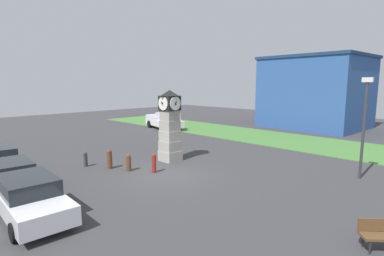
{
  "coord_description": "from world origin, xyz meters",
  "views": [
    {
      "loc": [
        12.16,
        -10.15,
        4.95
      ],
      "look_at": [
        -0.87,
        2.87,
        2.2
      ],
      "focal_mm": 28.0,
      "sensor_mm": 36.0,
      "label": 1
    }
  ],
  "objects": [
    {
      "name": "street_lamp_near_road",
      "position": [
        7.66,
        6.84,
        3.1
      ],
      "size": [
        0.5,
        0.24,
        5.25
      ],
      "color": "#333338",
      "rests_on": "ground_plane"
    },
    {
      "name": "bollard_far_row",
      "position": [
        -2.09,
        -1.02,
        0.5
      ],
      "size": [
        0.3,
        0.3,
        1.0
      ],
      "color": "brown",
      "rests_on": "ground_plane"
    },
    {
      "name": "car_near_tower",
      "position": [
        -2.79,
        -6.72,
        0.75
      ],
      "size": [
        4.44,
        2.22,
        1.44
      ],
      "color": "#A51111",
      "rests_on": "ground_plane"
    },
    {
      "name": "bollard_mid_row",
      "position": [
        -3.29,
        -1.53,
        0.58
      ],
      "size": [
        0.31,
        0.31,
        1.15
      ],
      "color": "brown",
      "rests_on": "ground_plane"
    },
    {
      "name": "pickup_truck",
      "position": [
        -12.99,
        10.67,
        0.93
      ],
      "size": [
        5.94,
        3.46,
        1.85
      ],
      "color": "silver",
      "rests_on": "ground_plane"
    },
    {
      "name": "ground_plane",
      "position": [
        0.0,
        0.0,
        0.0
      ],
      "size": [
        76.27,
        76.27,
        0.0
      ],
      "primitive_type": "plane",
      "color": "#38383A"
    },
    {
      "name": "bollard_end_row",
      "position": [
        -0.82,
        -0.18,
        0.55
      ],
      "size": [
        0.24,
        0.24,
        1.09
      ],
      "color": "maroon",
      "rests_on": "ground_plane"
    },
    {
      "name": "car_by_building",
      "position": [
        0.52,
        -6.94,
        0.78
      ],
      "size": [
        4.59,
        2.14,
        1.53
      ],
      "color": "silver",
      "rests_on": "ground_plane"
    },
    {
      "name": "bollard_near_tower",
      "position": [
        -4.71,
        -2.33,
        0.45
      ],
      "size": [
        0.23,
        0.23,
        0.89
      ],
      "color": "#333338",
      "rests_on": "ground_plane"
    },
    {
      "name": "clock_tower",
      "position": [
        -2.18,
        2.18,
        2.22
      ],
      "size": [
        1.38,
        1.34,
        4.54
      ],
      "color": "#9E998F",
      "rests_on": "ground_plane"
    },
    {
      "name": "grass_verge_far",
      "position": [
        -2.27,
        13.98,
        0.02
      ],
      "size": [
        45.76,
        7.0,
        0.04
      ],
      "primitive_type": "cube",
      "color": "#477A38",
      "rests_on": "ground_plane"
    },
    {
      "name": "warehouse_blue_far",
      "position": [
        -2.01,
        23.68,
        3.96
      ],
      "size": [
        10.77,
        9.41,
        7.9
      ],
      "color": "#2D5193",
      "rests_on": "ground_plane"
    }
  ]
}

